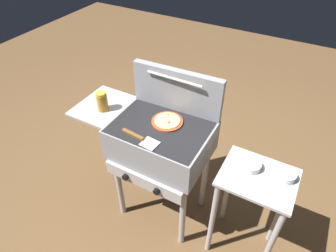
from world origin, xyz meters
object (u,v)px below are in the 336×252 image
Objects in this scene: grill at (159,142)px; prep_table at (252,199)px; sauce_jar at (102,101)px; spatula at (140,138)px; pizza_cheese at (167,121)px; topping_bowl_far at (286,176)px; topping_bowl_near at (251,166)px.

prep_table is (0.67, 0.00, -0.20)m from grill.
grill is at bearing 4.93° from sauce_jar.
spatula is at bearing -18.95° from sauce_jar.
sauce_jar is 1.17m from prep_table.
prep_table is (0.71, 0.17, -0.35)m from spatula.
pizza_cheese reaches higher than topping_bowl_far.
grill is at bearing -175.30° from topping_bowl_far.
grill is at bearing -179.63° from prep_table.
prep_table is at bearing 13.64° from spatula.
prep_table is (0.64, -0.05, -0.35)m from pizza_cheese.
grill is 0.61m from topping_bowl_near.
topping_bowl_near is at bearing -173.94° from topping_bowl_far.
topping_bowl_far is (0.78, 0.01, -0.11)m from pizza_cheese.
sauce_jar is at bearing 161.05° from spatula.
pizza_cheese is at bearing 11.45° from sauce_jar.
pizza_cheese is 0.74m from prep_table.
grill is 4.64× the size of pizza_cheese.
topping_bowl_near is (-0.06, 0.04, 0.25)m from prep_table.
spatula is at bearing -166.36° from prep_table.
pizza_cheese is at bearing 61.14° from grill.
topping_bowl_far is at bearing 4.70° from grill.
topping_bowl_far is (0.14, 0.06, 0.25)m from prep_table.
spatula is at bearing -164.57° from topping_bowl_far.
prep_table is at bearing -4.52° from pizza_cheese.
topping_bowl_far is at bearing 4.78° from sauce_jar.
topping_bowl_near is at bearing 4.25° from grill.
spatula reaches higher than prep_table.
topping_bowl_near is at bearing 18.22° from spatula.
prep_table is at bearing 0.37° from grill.
sauce_jar reaches higher than grill.
spatula is 0.81m from prep_table.
spatula is (0.38, -0.13, -0.06)m from sauce_jar.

